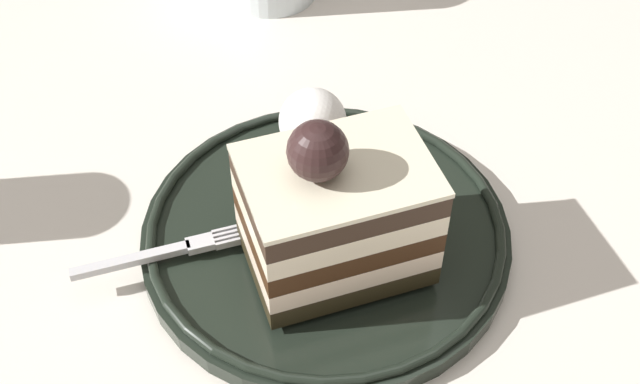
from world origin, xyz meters
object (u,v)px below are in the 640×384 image
(whipped_cream_dollop, at_px, (313,122))
(cake_slice, at_px, (336,213))
(fork, at_px, (171,251))
(dessert_plate, at_px, (320,236))

(whipped_cream_dollop, bearing_deg, cake_slice, -114.83)
(cake_slice, relative_size, fork, 1.07)
(fork, bearing_deg, whipped_cream_dollop, 14.67)
(whipped_cream_dollop, bearing_deg, fork, -165.33)
(cake_slice, distance_m, whipped_cream_dollop, 0.09)
(dessert_plate, xyz_separation_m, cake_slice, (-0.01, -0.02, 0.05))
(cake_slice, relative_size, whipped_cream_dollop, 2.58)
(whipped_cream_dollop, distance_m, fork, 0.12)
(dessert_plate, xyz_separation_m, whipped_cream_dollop, (0.03, 0.06, 0.03))
(cake_slice, height_order, whipped_cream_dollop, cake_slice)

